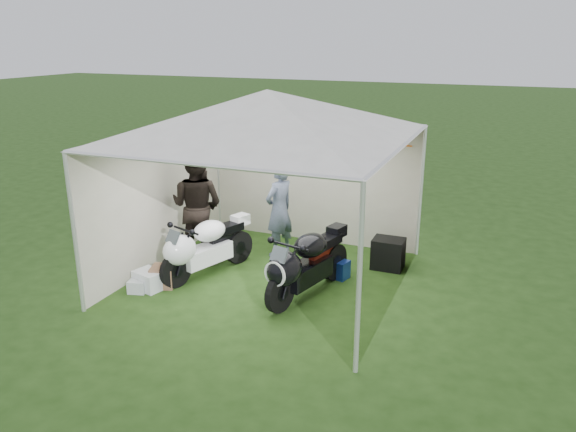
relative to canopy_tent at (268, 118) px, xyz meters
The scene contains 11 objects.
ground 2.58m from the canopy_tent, 89.22° to the right, with size 80.00×80.00×0.00m, color #1E3A11.
canopy_tent is the anchor object (origin of this frame).
motorcycle_white 2.32m from the canopy_tent, 163.22° to the right, with size 0.86×1.83×0.93m.
motorcycle_black 2.20m from the canopy_tent, 29.11° to the right, with size 0.78×1.96×0.98m.
paddock_stand 2.65m from the canopy_tent, 25.51° to the left, with size 0.40×0.25×0.30m, color blue.
person_dark_jacket 2.19m from the canopy_tent, 169.55° to the left, with size 0.95×0.74×1.96m, color black.
person_blue_jacket 2.03m from the canopy_tent, 104.62° to the left, with size 0.61×0.40×1.68m, color slate.
equipment_box 3.07m from the canopy_tent, 34.61° to the left, with size 0.52×0.41×0.52m, color black.
crate_0 3.08m from the canopy_tent, 146.08° to the right, with size 0.44×0.34×0.29m, color silver.
crate_1 2.94m from the canopy_tent, 148.26° to the right, with size 0.36×0.36×0.32m, color brown.
crate_2 3.23m from the canopy_tent, 143.52° to the right, with size 0.26×0.22×0.19m, color #B4BABD.
Camera 1 is at (3.42, -7.55, 3.75)m, focal length 35.00 mm.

